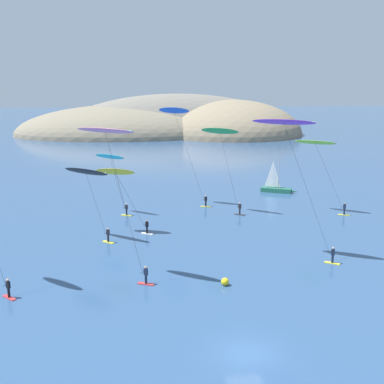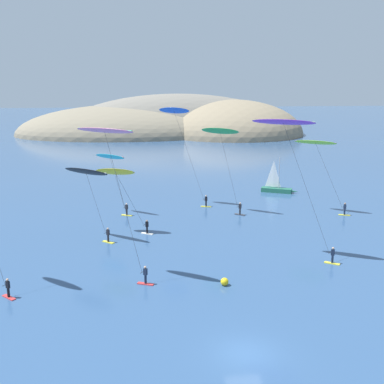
# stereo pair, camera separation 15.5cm
# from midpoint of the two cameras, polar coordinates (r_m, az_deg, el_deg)

# --- Properties ---
(ground_plane) EXTENTS (600.00, 600.00, 0.00)m
(ground_plane) POSITION_cam_midpoint_polar(r_m,az_deg,el_deg) (33.63, 6.59, -18.49)
(ground_plane) COLOR #2D4C75
(headland_island) EXTENTS (95.19, 50.12, 26.49)m
(headland_island) POSITION_cam_midpoint_polar(r_m,az_deg,el_deg) (163.75, -1.89, 6.93)
(headland_island) COLOR slate
(headland_island) RESTS_ON ground
(sailboat_near) EXTENTS (5.75, 3.48, 5.70)m
(sailboat_near) POSITION_cam_midpoint_polar(r_m,az_deg,el_deg) (78.38, 10.27, 0.42)
(sailboat_near) COLOR #23664C
(sailboat_near) RESTS_ON ground
(kitesurfer_green) EXTENTS (5.80, 4.44, 11.58)m
(kitesurfer_green) POSITION_cam_midpoint_polar(r_m,az_deg,el_deg) (63.87, 3.59, 6.47)
(kitesurfer_green) COLOR #2D2D33
(kitesurfer_green) RESTS_ON ground
(kitesurfer_purple) EXTENTS (8.46, 5.48, 14.04)m
(kitesurfer_purple) POSITION_cam_midpoint_polar(r_m,az_deg,el_deg) (47.57, 11.27, 7.03)
(kitesurfer_purple) COLOR yellow
(kitesurfer_purple) RESTS_ON ground
(kitesurfer_lime) EXTENTS (7.12, 4.99, 9.90)m
(kitesurfer_lime) POSITION_cam_midpoint_polar(r_m,az_deg,el_deg) (66.43, 14.75, 5.08)
(kitesurfer_lime) COLOR yellow
(kitesurfer_lime) RESTS_ON ground
(kitesurfer_blue) EXTENTS (7.36, 4.40, 13.99)m
(kitesurfer_blue) POSITION_cam_midpoint_polar(r_m,az_deg,el_deg) (68.07, -1.73, 8.67)
(kitesurfer_blue) COLOR yellow
(kitesurfer_blue) RESTS_ON ground
(kitesurfer_cyan) EXTENTS (5.00, 3.86, 8.17)m
(kitesurfer_cyan) POSITION_cam_midpoint_polar(r_m,az_deg,el_deg) (64.53, -9.44, 3.49)
(kitesurfer_cyan) COLOR yellow
(kitesurfer_cyan) RESTS_ON ground
(kitesurfer_black) EXTENTS (5.75, 4.68, 8.23)m
(kitesurfer_black) POSITION_cam_midpoint_polar(r_m,az_deg,el_deg) (54.31, -12.21, 1.83)
(kitesurfer_black) COLOR yellow
(kitesurfer_black) RESTS_ON ground
(kitesurfer_pink) EXTENTS (6.71, 4.62, 13.73)m
(kitesurfer_pink) POSITION_cam_midpoint_polar(r_m,az_deg,el_deg) (41.98, -9.81, 5.71)
(kitesurfer_pink) COLOR red
(kitesurfer_pink) RESTS_ON ground
(kitesurfer_yellow) EXTENTS (6.69, 3.08, 7.86)m
(kitesurfer_yellow) POSITION_cam_midpoint_polar(r_m,az_deg,el_deg) (56.14, -8.72, 1.87)
(kitesurfer_yellow) COLOR silver
(kitesurfer_yellow) RESTS_ON ground
(marker_buoy) EXTENTS (0.70, 0.70, 0.70)m
(marker_buoy) POSITION_cam_midpoint_polar(r_m,az_deg,el_deg) (42.97, 3.98, -10.55)
(marker_buoy) COLOR yellow
(marker_buoy) RESTS_ON ground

